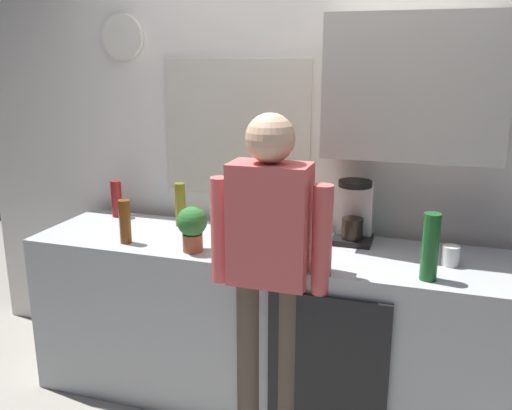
# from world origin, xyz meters

# --- Properties ---
(kitchen_counter) EXTENTS (2.73, 0.64, 0.89)m
(kitchen_counter) POSITION_xyz_m (0.00, 0.30, 0.44)
(kitchen_counter) COLOR #B2B7BC
(kitchen_counter) RESTS_ON ground_plane
(dishwasher_panel) EXTENTS (0.56, 0.02, 0.80)m
(dishwasher_panel) POSITION_xyz_m (0.29, -0.03, 0.40)
(dishwasher_panel) COLOR black
(dishwasher_panel) RESTS_ON ground_plane
(back_wall_assembly) EXTENTS (4.33, 0.42, 2.60)m
(back_wall_assembly) POSITION_xyz_m (0.07, 0.70, 1.36)
(back_wall_assembly) COLOR white
(back_wall_assembly) RESTS_ON ground_plane
(coffee_maker) EXTENTS (0.20, 0.20, 0.33)m
(coffee_maker) POSITION_xyz_m (0.31, 0.52, 1.03)
(coffee_maker) COLOR black
(coffee_maker) RESTS_ON kitchen_counter
(bottle_red_vinegar) EXTENTS (0.06, 0.06, 0.22)m
(bottle_red_vinegar) POSITION_xyz_m (-1.13, 0.53, 1.00)
(bottle_red_vinegar) COLOR maroon
(bottle_red_vinegar) RESTS_ON kitchen_counter
(bottle_green_wine) EXTENTS (0.07, 0.07, 0.30)m
(bottle_green_wine) POSITION_xyz_m (0.70, 0.09, 1.04)
(bottle_green_wine) COLOR #195923
(bottle_green_wine) RESTS_ON kitchen_counter
(bottle_clear_soda) EXTENTS (0.09, 0.09, 0.28)m
(bottle_clear_soda) POSITION_xyz_m (-0.29, 0.46, 1.03)
(bottle_clear_soda) COLOR #2D8C33
(bottle_clear_soda) RESTS_ON kitchen_counter
(bottle_amber_beer) EXTENTS (0.06, 0.06, 0.23)m
(bottle_amber_beer) POSITION_xyz_m (-0.82, 0.11, 1.00)
(bottle_amber_beer) COLOR brown
(bottle_amber_beer) RESTS_ON kitchen_counter
(bottle_olive_oil) EXTENTS (0.06, 0.06, 0.25)m
(bottle_olive_oil) POSITION_xyz_m (-0.67, 0.48, 1.01)
(bottle_olive_oil) COLOR olive
(bottle_olive_oil) RESTS_ON kitchen_counter
(cup_white_mug) EXTENTS (0.08, 0.08, 0.09)m
(cup_white_mug) POSITION_xyz_m (0.79, 0.30, 0.94)
(cup_white_mug) COLOR white
(cup_white_mug) RESTS_ON kitchen_counter
(mixing_bowl) EXTENTS (0.22, 0.22, 0.08)m
(mixing_bowl) POSITION_xyz_m (0.06, 0.28, 0.93)
(mixing_bowl) COLOR orange
(mixing_bowl) RESTS_ON kitchen_counter
(potted_plant) EXTENTS (0.15, 0.15, 0.23)m
(potted_plant) POSITION_xyz_m (-0.43, 0.10, 1.02)
(potted_plant) COLOR #9E5638
(potted_plant) RESTS_ON kitchen_counter
(dish_soap) EXTENTS (0.06, 0.06, 0.18)m
(dish_soap) POSITION_xyz_m (-0.19, 0.20, 0.97)
(dish_soap) COLOR blue
(dish_soap) RESTS_ON kitchen_counter
(person_at_sink) EXTENTS (0.57, 0.22, 1.60)m
(person_at_sink) POSITION_xyz_m (0.00, 0.00, 0.95)
(person_at_sink) COLOR brown
(person_at_sink) RESTS_ON ground_plane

